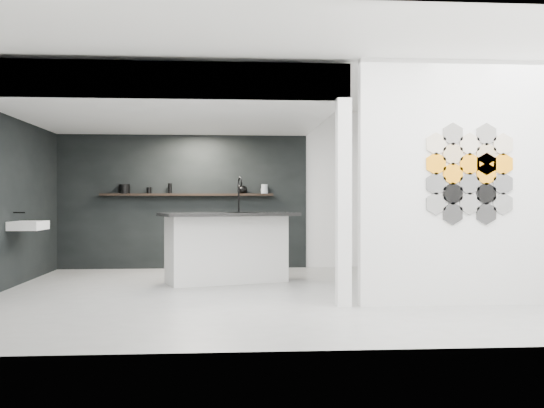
{
  "coord_description": "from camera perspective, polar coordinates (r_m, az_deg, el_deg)",
  "views": [
    {
      "loc": [
        -0.48,
        -7.77,
        1.2
      ],
      "look_at": [
        0.1,
        0.3,
        1.15
      ],
      "focal_mm": 40.0,
      "sensor_mm": 36.0,
      "label": 1
    }
  ],
  "objects": [
    {
      "name": "floor",
      "position": [
        7.88,
        -0.58,
        -8.44
      ],
      "size": [
        7.0,
        6.0,
        0.01
      ],
      "primitive_type": "cube",
      "color": "gray"
    },
    {
      "name": "partition_panel",
      "position": [
        7.29,
        17.66,
        1.91
      ],
      "size": [
        2.45,
        0.15,
        2.8
      ],
      "primitive_type": "cube",
      "color": "silver",
      "rests_on": "floor"
    },
    {
      "name": "bay_clad_back",
      "position": [
        10.78,
        -8.47,
        0.22
      ],
      "size": [
        4.4,
        0.04,
        2.35
      ],
      "primitive_type": "cube",
      "color": "black",
      "rests_on": "floor"
    },
    {
      "name": "bay_clad_left",
      "position": [
        9.27,
        -22.92,
        0.17
      ],
      "size": [
        0.04,
        4.0,
        2.35
      ],
      "primitive_type": "cube",
      "color": "black",
      "rests_on": "floor"
    },
    {
      "name": "bulkhead",
      "position": [
        8.91,
        -9.46,
        9.06
      ],
      "size": [
        4.4,
        4.0,
        0.4
      ],
      "primitive_type": "cube",
      "color": "silver",
      "rests_on": "corner_column"
    },
    {
      "name": "corner_column",
      "position": [
        6.9,
        6.75,
        0.14
      ],
      "size": [
        0.16,
        0.16,
        2.35
      ],
      "primitive_type": "cube",
      "color": "silver",
      "rests_on": "floor"
    },
    {
      "name": "fascia_beam",
      "position": [
        7.03,
        -10.95,
        11.41
      ],
      "size": [
        4.4,
        0.16,
        0.4
      ],
      "primitive_type": "cube",
      "color": "silver",
      "rests_on": "corner_column"
    },
    {
      "name": "wall_basin",
      "position": [
        9.01,
        -21.94,
        -1.9
      ],
      "size": [
        0.4,
        0.6,
        0.12
      ],
      "primitive_type": "cube",
      "color": "silver",
      "rests_on": "bay_clad_left"
    },
    {
      "name": "display_shelf",
      "position": [
        10.66,
        -7.97,
        0.89
      ],
      "size": [
        3.0,
        0.15,
        0.04
      ],
      "primitive_type": "cube",
      "color": "black",
      "rests_on": "bay_clad_back"
    },
    {
      "name": "kitchen_island",
      "position": [
        8.87,
        -4.28,
        -4.02
      ],
      "size": [
        2.1,
        1.4,
        1.55
      ],
      "rotation": [
        0.0,
        0.0,
        0.31
      ],
      "color": "silver",
      "rests_on": "floor"
    },
    {
      "name": "stockpot",
      "position": [
        10.79,
        -13.72,
        1.4
      ],
      "size": [
        0.22,
        0.22,
        0.16
      ],
      "primitive_type": "cylinder",
      "rotation": [
        0.0,
        0.0,
        -0.15
      ],
      "color": "black",
      "rests_on": "display_shelf"
    },
    {
      "name": "kettle",
      "position": [
        10.64,
        -2.8,
        1.39
      ],
      "size": [
        0.2,
        0.2,
        0.14
      ],
      "primitive_type": "ellipsoid",
      "rotation": [
        0.0,
        0.0,
        -0.19
      ],
      "color": "black",
      "rests_on": "display_shelf"
    },
    {
      "name": "glass_bowl",
      "position": [
        10.66,
        -0.71,
        1.24
      ],
      "size": [
        0.16,
        0.16,
        0.09
      ],
      "primitive_type": "cylinder",
      "rotation": [
        0.0,
        0.0,
        -0.29
      ],
      "color": "gray",
      "rests_on": "display_shelf"
    },
    {
      "name": "glass_vase",
      "position": [
        10.66,
        -0.71,
        1.43
      ],
      "size": [
        0.14,
        0.14,
        0.16
      ],
      "primitive_type": "cylinder",
      "rotation": [
        0.0,
        0.0,
        -0.32
      ],
      "color": "gray",
      "rests_on": "display_shelf"
    },
    {
      "name": "bottle_dark",
      "position": [
        10.69,
        -9.58,
        1.46
      ],
      "size": [
        0.07,
        0.07,
        0.18
      ],
      "primitive_type": "cylinder",
      "rotation": [
        0.0,
        0.0,
        0.08
      ],
      "color": "black",
      "rests_on": "display_shelf"
    },
    {
      "name": "utensil_cup",
      "position": [
        10.73,
        -11.5,
        1.27
      ],
      "size": [
        0.11,
        0.11,
        0.11
      ],
      "primitive_type": "cylinder",
      "rotation": [
        0.0,
        0.0,
        -0.34
      ],
      "color": "black",
      "rests_on": "display_shelf"
    },
    {
      "name": "hex_tile_cluster",
      "position": [
        7.23,
        18.16,
        2.75
      ],
      "size": [
        1.04,
        0.02,
        1.16
      ],
      "color": "silver",
      "rests_on": "partition_panel"
    }
  ]
}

